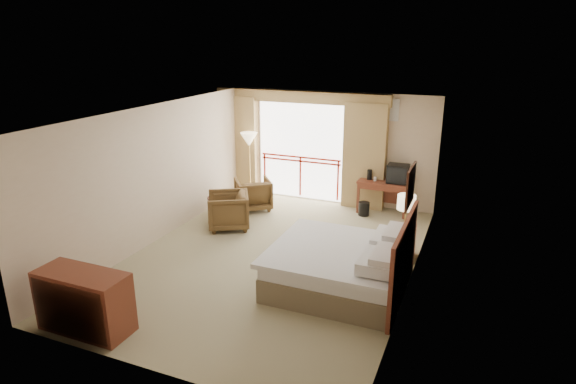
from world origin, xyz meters
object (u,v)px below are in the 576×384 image
at_px(bed, 342,266).
at_px(side_table, 218,204).
at_px(wastebasket, 364,209).
at_px(floor_lamp, 249,142).
at_px(tv, 398,174).
at_px(dresser, 84,302).
at_px(desk, 384,188).
at_px(armchair_near, 229,227).
at_px(nightstand, 403,242).
at_px(armchair_far, 254,209).
at_px(table_lamp, 406,203).

xyz_separation_m(bed, side_table, (-3.49, 1.98, -0.04)).
relative_size(wastebasket, floor_lamp, 0.19).
xyz_separation_m(tv, dresser, (-3.15, -6.27, -0.53)).
xyz_separation_m(desk, wastebasket, (-0.36, -0.41, -0.43)).
relative_size(tv, armchair_near, 0.55).
distance_m(nightstand, dresser, 5.48).
bearing_deg(bed, desk, 91.74).
xyz_separation_m(armchair_near, dresser, (0.01, -4.08, 0.44)).
bearing_deg(dresser, floor_lamp, 93.08).
distance_m(tv, armchair_far, 3.47).
xyz_separation_m(floor_lamp, dresser, (0.54, -6.15, -0.99)).
bearing_deg(table_lamp, floor_lamp, 154.10).
relative_size(desk, tv, 2.47).
bearing_deg(bed, dresser, -139.58).
distance_m(bed, armchair_near, 3.38).
bearing_deg(dresser, bed, 38.52).
height_order(armchair_near, dresser, dresser).
relative_size(armchair_near, floor_lamp, 0.52).
xyz_separation_m(table_lamp, desk, (-0.84, 2.23, -0.46)).
height_order(desk, floor_lamp, floor_lamp).
height_order(table_lamp, desk, table_lamp).
relative_size(wastebasket, side_table, 0.64).
distance_m(armchair_near, side_table, 0.74).
distance_m(table_lamp, floor_lamp, 4.71).
height_order(bed, side_table, bed).
bearing_deg(armchair_far, floor_lamp, -96.57).
height_order(bed, floor_lamp, floor_lamp).
bearing_deg(dresser, armchair_near, 88.30).
height_order(bed, wastebasket, bed).
distance_m(bed, dresser, 3.89).
bearing_deg(tv, nightstand, -85.88).
distance_m(nightstand, armchair_far, 3.97).
relative_size(bed, table_lamp, 3.65).
distance_m(armchair_far, side_table, 1.03).
height_order(wastebasket, side_table, side_table).
height_order(table_lamp, wastebasket, table_lamp).
height_order(table_lamp, floor_lamp, floor_lamp).
distance_m(nightstand, tv, 2.39).
xyz_separation_m(desk, dresser, (-2.85, -6.33, -0.15)).
height_order(nightstand, armchair_far, nightstand).
xyz_separation_m(armchair_far, dresser, (0.05, -5.35, 0.44)).
height_order(tv, side_table, tv).
distance_m(tv, wastebasket, 1.10).
distance_m(table_lamp, dresser, 5.55).
relative_size(tv, side_table, 0.96).
height_order(nightstand, desk, desk).
xyz_separation_m(desk, tv, (0.30, -0.06, 0.38)).
xyz_separation_m(armchair_near, side_table, (-0.51, 0.42, 0.34)).
xyz_separation_m(tv, wastebasket, (-0.66, -0.35, -0.81)).
height_order(armchair_far, floor_lamp, floor_lamp).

